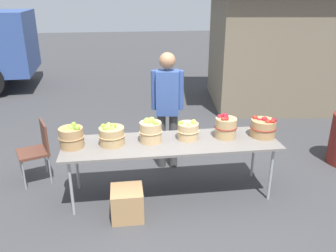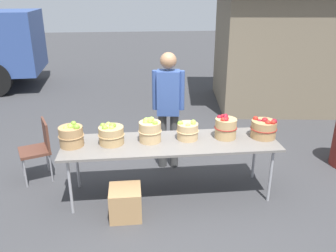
% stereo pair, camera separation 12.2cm
% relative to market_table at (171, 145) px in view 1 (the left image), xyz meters
% --- Properties ---
extents(ground_plane, '(40.00, 40.00, 0.00)m').
position_rel_market_table_xyz_m(ground_plane, '(0.00, 0.00, -0.71)').
color(ground_plane, '#38383A').
extents(market_table, '(2.70, 0.76, 0.75)m').
position_rel_market_table_xyz_m(market_table, '(0.00, 0.00, 0.00)').
color(market_table, slate).
rests_on(market_table, ground).
extents(apple_basket_green_0, '(0.31, 0.31, 0.30)m').
position_rel_market_table_xyz_m(apple_basket_green_0, '(-1.21, 0.02, 0.17)').
color(apple_basket_green_0, '#A87F51').
rests_on(apple_basket_green_0, market_table).
extents(apple_basket_green_1, '(0.33, 0.33, 0.27)m').
position_rel_market_table_xyz_m(apple_basket_green_1, '(-0.74, 0.04, 0.16)').
color(apple_basket_green_1, tan).
rests_on(apple_basket_green_1, market_table).
extents(apple_basket_green_2, '(0.29, 0.29, 0.31)m').
position_rel_market_table_xyz_m(apple_basket_green_2, '(-0.25, 0.06, 0.18)').
color(apple_basket_green_2, tan).
rests_on(apple_basket_green_2, market_table).
extents(apple_basket_green_3, '(0.29, 0.29, 0.26)m').
position_rel_market_table_xyz_m(apple_basket_green_3, '(0.23, 0.08, 0.15)').
color(apple_basket_green_3, tan).
rests_on(apple_basket_green_3, market_table).
extents(apple_basket_red_0, '(0.29, 0.29, 0.31)m').
position_rel_market_table_xyz_m(apple_basket_red_0, '(0.72, 0.06, 0.18)').
color(apple_basket_red_0, tan).
rests_on(apple_basket_red_0, market_table).
extents(apple_basket_red_1, '(0.34, 0.34, 0.27)m').
position_rel_market_table_xyz_m(apple_basket_red_1, '(1.21, 0.03, 0.16)').
color(apple_basket_red_1, '#A87F51').
rests_on(apple_basket_red_1, market_table).
extents(vendor_adult, '(0.46, 0.28, 1.74)m').
position_rel_market_table_xyz_m(vendor_adult, '(0.06, 0.78, 0.31)').
color(vendor_adult, '#3F3F3F').
rests_on(vendor_adult, ground).
extents(food_kiosk, '(3.84, 3.32, 2.74)m').
position_rel_market_table_xyz_m(food_kiosk, '(3.09, 3.73, 0.67)').
color(food_kiosk, '#726651').
rests_on(food_kiosk, ground).
extents(folding_chair, '(0.52, 0.52, 0.86)m').
position_rel_market_table_xyz_m(folding_chair, '(-1.78, 0.62, -0.21)').
color(folding_chair, brown).
rests_on(folding_chair, ground).
extents(produce_crate, '(0.37, 0.37, 0.37)m').
position_rel_market_table_xyz_m(produce_crate, '(-0.59, -0.43, -0.53)').
color(produce_crate, '#A87F51').
rests_on(produce_crate, ground).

